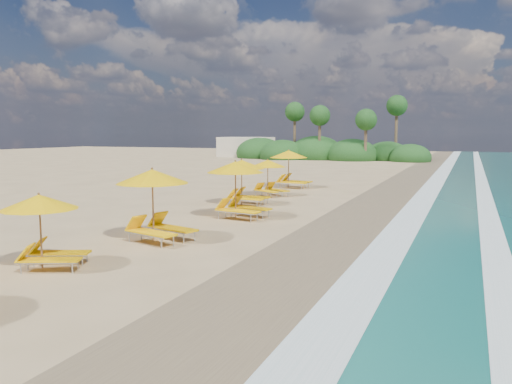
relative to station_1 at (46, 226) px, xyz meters
The scene contains 11 objects.
ground 8.73m from the station_1, 74.11° to the left, with size 160.00×160.00×0.00m, color tan.
wet_sand 10.55m from the station_1, 52.60° to the left, with size 4.00×160.00×0.01m, color #877350.
surf_foam 12.37m from the station_1, 42.57° to the left, with size 4.00×160.00×0.01m.
station_1 is the anchor object (origin of this frame).
station_2 3.99m from the station_1, 79.27° to the left, with size 2.99×2.89×2.41m.
station_3 9.08m from the station_1, 81.47° to the left, with size 2.82×2.67×2.41m.
station_4 12.55m from the station_1, 90.07° to the left, with size 2.42×2.23×2.26m.
station_5 16.18m from the station_1, 90.54° to the left, with size 2.75×2.75×2.06m.
station_6 20.59m from the station_1, 91.14° to the left, with size 2.76×2.58×2.45m.
treeline 54.37m from the station_1, 98.00° to the left, with size 25.80×8.80×9.74m.
beach_building 59.65m from the station_1, 109.21° to the left, with size 7.00×5.00×2.80m, color beige.
Camera 1 is at (7.68, -18.03, 3.54)m, focal length 35.34 mm.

